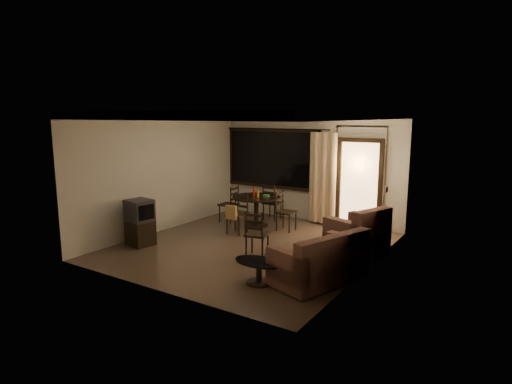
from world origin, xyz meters
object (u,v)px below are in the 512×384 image
Objects in this scene: dining_table at (256,203)px; armchair at (359,236)px; dining_chair_north at (272,209)px; side_chair at (257,243)px; coffee_table at (259,269)px; sofa at (321,263)px; dining_chair_south at (237,221)px; dining_chair_west at (229,211)px; tv_cabinet at (140,222)px; dining_chair_east at (286,219)px.

armchair is (2.94, -0.84, -0.19)m from dining_table.
dining_chair_north reaches higher than side_chair.
coffee_table is 1.37m from side_chair.
dining_chair_north is at bearing 117.91° from coffee_table.
dining_chair_north is 3.07m from side_chair.
dining_chair_south is at bearing 168.90° from sofa.
dining_chair_west and dining_chair_north have the same top height.
dining_chair_north is 1.09× the size of coffee_table.
coffee_table is (-0.88, -2.29, -0.14)m from armchair.
dining_chair_south is at bearing 64.57° from tv_cabinet.
dining_chair_north is 4.44m from sofa.
tv_cabinet is at bearing -8.67° from dining_chair_west.
tv_cabinet reaches higher than side_chair.
dining_chair_west is 1.20m from dining_chair_south.
dining_table is 0.90m from dining_chair_south.
dining_chair_east is at bearing 0.69° from dining_table.
tv_cabinet reaches higher than dining_chair_south.
armchair reaches higher than dining_chair_south.
sofa is at bearing 148.03° from side_chair.
dining_chair_north reaches higher than coffee_table.
dining_chair_west is 1.01× the size of side_chair.
tv_cabinet is at bearing -124.36° from dining_chair_south.
coffee_table is at bearing 42.16° from dining_chair_west.
dining_chair_north is at bearing 79.16° from tv_cabinet.
dining_table reaches higher than side_chair.
tv_cabinet reaches higher than coffee_table.
sofa is 1.72m from side_chair.
dining_table reaches higher than dining_chair_east.
side_chair reaches higher than coffee_table.
dining_chair_west is 4.53m from sofa.
dining_table is 2.96m from tv_cabinet.
armchair reaches higher than dining_chair_north.
coffee_table is at bearing -56.62° from dining_table.
dining_table is 0.84m from dining_chair_north.
side_chair is at bearing -57.03° from dining_table.
tv_cabinet is 1.05× the size of side_chair.
side_chair is at bearing 124.08° from coffee_table.
dining_chair_east is 3.37m from coffee_table.
dining_table is 1.26× the size of dining_chair_east.
dining_chair_south is at bearing -159.31° from armchair.
dining_chair_east is (0.84, 0.01, -0.31)m from dining_table.
dining_chair_south is 1.01× the size of side_chair.
dining_chair_west is at bearing 132.93° from coffee_table.
armchair is at bearing 68.94° from coffee_table.
side_chair is at bearing 23.84° from tv_cabinet.
sofa reaches higher than coffee_table.
dining_table is 2.40m from side_chair.
dining_chair_east is 3.30m from sofa.
dining_chair_east and dining_chair_south have the same top height.
dining_chair_north is (0.83, 0.80, 0.00)m from dining_chair_west.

